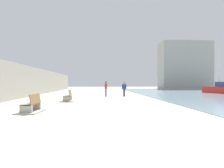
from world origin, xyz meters
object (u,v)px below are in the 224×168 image
bench_far (68,99)px  person_walking (106,88)px  bench_near (31,108)px  boat_nearest (221,89)px  person_standing (124,88)px

bench_far → person_walking: bearing=61.8°
bench_near → boat_nearest: 29.11m
bench_far → person_walking: 7.37m
bench_near → person_walking: 14.22m
person_standing → boat_nearest: boat_nearest is taller
bench_far → boat_nearest: (20.50, 12.60, 0.47)m
person_walking → bench_far: bearing=-118.2°
person_walking → boat_nearest: 18.12m
bench_far → boat_nearest: size_ratio=0.30×
boat_nearest → bench_near: bearing=-137.6°
bench_near → person_standing: size_ratio=1.30×
person_walking → boat_nearest: size_ratio=0.24×
bench_far → person_standing: bearing=51.2°
bench_near → person_walking: size_ratio=1.23×
bench_near → person_standing: (6.60, 14.00, 0.73)m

